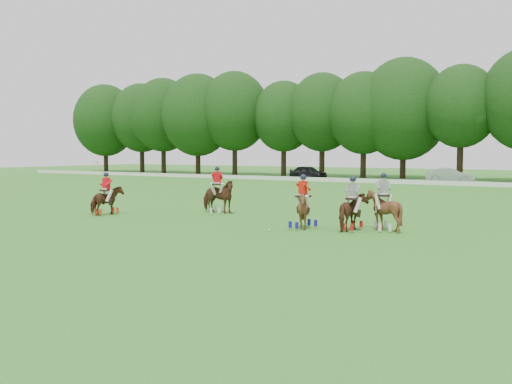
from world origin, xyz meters
The scene contains 11 objects.
ground centered at (0.00, 0.00, 0.00)m, with size 180.00×180.00×0.00m, color #317421.
tree_line centered at (0.26, 48.05, 8.23)m, with size 117.98×14.32×14.75m.
boundary_rail centered at (0.00, 38.00, 0.22)m, with size 120.00×0.10×0.44m, color white.
car_left centered at (-16.16, 42.50, 0.79)m, with size 1.87×4.64×1.58m, color black.
car_mid centered at (0.20, 42.50, 0.78)m, with size 1.65×4.74×1.56m, color #9B9BA0.
polo_red_a centered at (-7.54, 2.62, 0.78)m, with size 1.10×1.80×2.74m.
polo_red_b centered at (-3.16, 6.25, 0.91)m, with size 2.26×2.14×2.47m.
polo_red_c centered at (3.46, 3.28, 0.83)m, with size 1.63×1.74×2.31m.
polo_stripe_a centered at (5.43, 3.90, 0.81)m, with size 1.14×1.86×2.25m.
polo_stripe_b centered at (6.51, 4.53, 0.87)m, with size 1.91×1.99×2.39m.
polo_ball centered at (2.60, 1.92, 0.04)m, with size 0.09×0.09×0.09m, color white.
Camera 1 is at (14.45, -18.00, 3.28)m, focal length 40.00 mm.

